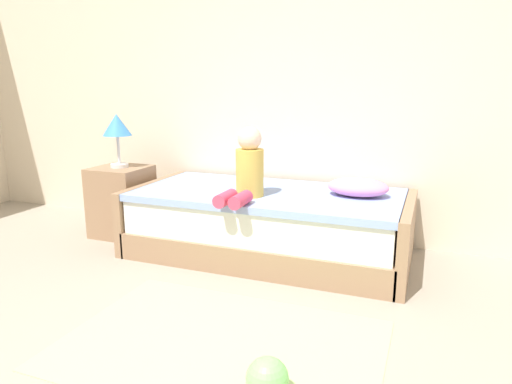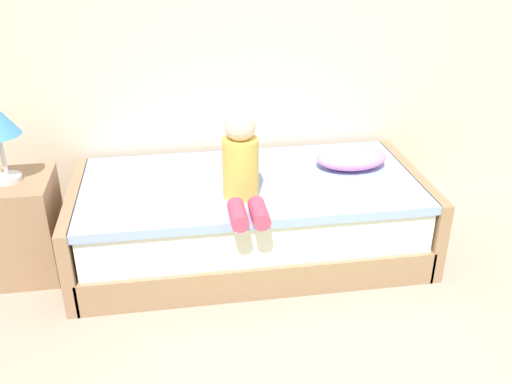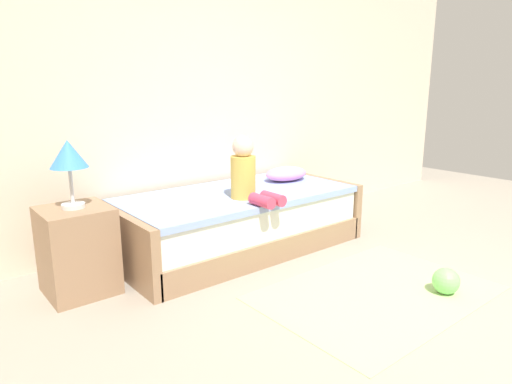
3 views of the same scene
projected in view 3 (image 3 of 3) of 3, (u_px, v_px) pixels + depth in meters
ground_plane at (480, 335)px, 2.57m from camera, size 9.20×9.20×0.00m
wall_rear at (217, 78)px, 4.19m from camera, size 7.20×0.10×2.90m
bed at (238, 221)px, 3.89m from camera, size 2.11×1.00×0.50m
nightstand at (78, 250)px, 3.05m from camera, size 0.44×0.44×0.60m
table_lamp at (69, 158)px, 2.90m from camera, size 0.24×0.24×0.45m
child_figure at (247, 174)px, 3.56m from camera, size 0.20×0.51×0.50m
pillow at (286, 174)px, 4.29m from camera, size 0.44×0.30×0.13m
toy_ball at (446, 281)px, 3.07m from camera, size 0.18×0.18×0.18m
area_rug at (377, 292)px, 3.10m from camera, size 1.60×1.10×0.01m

